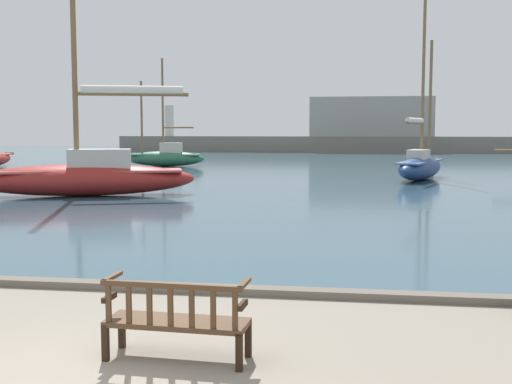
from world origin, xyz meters
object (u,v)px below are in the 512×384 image
sailboat_far_port (420,164)px  park_bench (176,319)px  sailboat_nearest_port (166,156)px  sailboat_far_starboard (85,173)px

sailboat_far_port → park_bench: bearing=-101.5°
park_bench → sailboat_nearest_port: sailboat_nearest_port is taller
sailboat_nearest_port → sailboat_far_port: sailboat_far_port is taller
sailboat_nearest_port → sailboat_far_port: size_ratio=0.79×
sailboat_far_starboard → sailboat_nearest_port: bearing=97.6°
sailboat_far_starboard → sailboat_far_port: sailboat_far_starboard is taller
park_bench → sailboat_far_starboard: (-7.98, 15.96, 0.45)m
sailboat_nearest_port → sailboat_far_port: (15.73, -9.19, 0.10)m
park_bench → sailboat_far_starboard: sailboat_far_starboard is taller
sailboat_nearest_port → sailboat_far_port: bearing=-30.3°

